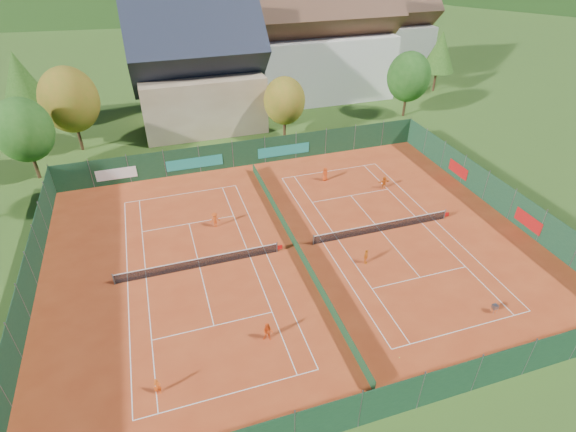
# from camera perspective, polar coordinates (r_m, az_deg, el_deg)

# --- Properties ---
(ground) EXTENTS (600.00, 600.00, 0.00)m
(ground) POSITION_cam_1_polar(r_m,az_deg,el_deg) (37.69, 0.94, -4.16)
(ground) COLOR #2D5119
(ground) RESTS_ON ground
(clay_pad) EXTENTS (40.00, 32.00, 0.01)m
(clay_pad) POSITION_cam_1_polar(r_m,az_deg,el_deg) (37.68, 0.94, -4.13)
(clay_pad) COLOR #B33D1A
(clay_pad) RESTS_ON ground
(court_markings_left) EXTENTS (11.03, 23.83, 0.00)m
(court_markings_left) POSITION_cam_1_polar(r_m,az_deg,el_deg) (36.44, -11.15, -6.42)
(court_markings_left) COLOR white
(court_markings_left) RESTS_ON ground
(court_markings_right) EXTENTS (11.03, 23.83, 0.00)m
(court_markings_right) POSITION_cam_1_polar(r_m,az_deg,el_deg) (40.48, 11.73, -1.91)
(court_markings_right) COLOR white
(court_markings_right) RESTS_ON ground
(tennis_net_left) EXTENTS (13.30, 0.10, 1.02)m
(tennis_net_left) POSITION_cam_1_polar(r_m,az_deg,el_deg) (36.13, -10.99, -5.78)
(tennis_net_left) COLOR #59595B
(tennis_net_left) RESTS_ON ground
(tennis_net_right) EXTENTS (13.30, 0.10, 1.02)m
(tennis_net_right) POSITION_cam_1_polar(r_m,az_deg,el_deg) (40.27, 12.01, -1.29)
(tennis_net_right) COLOR #59595B
(tennis_net_right) RESTS_ON ground
(court_divider) EXTENTS (0.03, 28.80, 1.00)m
(court_divider) POSITION_cam_1_polar(r_m,az_deg,el_deg) (37.37, 0.94, -3.54)
(court_divider) COLOR #153A1F
(court_divider) RESTS_ON ground
(fence_north) EXTENTS (40.00, 0.10, 3.00)m
(fence_north) POSITION_cam_1_polar(r_m,az_deg,el_deg) (50.00, -5.48, 7.91)
(fence_north) COLOR #13351D
(fence_north) RESTS_ON ground
(fence_south) EXTENTS (40.00, 0.04, 3.00)m
(fence_south) POSITION_cam_1_polar(r_m,az_deg,el_deg) (26.63, 12.92, -21.90)
(fence_south) COLOR #153B22
(fence_south) RESTS_ON ground
(fence_west) EXTENTS (0.04, 32.00, 3.00)m
(fence_west) POSITION_cam_1_polar(r_m,az_deg,el_deg) (36.93, -30.21, -7.60)
(fence_west) COLOR #133520
(fence_west) RESTS_ON ground
(fence_east) EXTENTS (0.09, 32.00, 3.00)m
(fence_east) POSITION_cam_1_polar(r_m,az_deg,el_deg) (46.31, 25.10, 2.42)
(fence_east) COLOR #153C24
(fence_east) RESTS_ON ground
(chalet) EXTENTS (16.20, 12.00, 16.00)m
(chalet) POSITION_cam_1_polar(r_m,az_deg,el_deg) (60.78, -11.39, 17.36)
(chalet) COLOR #C4AE8A
(chalet) RESTS_ON ground
(hotel_block_a) EXTENTS (21.60, 11.00, 17.25)m
(hotel_block_a) POSITION_cam_1_polar(r_m,az_deg,el_deg) (70.84, 4.15, 20.82)
(hotel_block_a) COLOR silver
(hotel_block_a) RESTS_ON ground
(hotel_block_b) EXTENTS (17.28, 10.00, 15.50)m
(hotel_block_b) POSITION_cam_1_polar(r_m,az_deg,el_deg) (83.96, 11.59, 21.79)
(hotel_block_b) COLOR silver
(hotel_block_b) RESTS_ON ground
(tree_west_front) EXTENTS (5.72, 5.72, 8.69)m
(tree_west_front) POSITION_cam_1_polar(r_m,az_deg,el_deg) (52.73, -30.58, 9.37)
(tree_west_front) COLOR #49301A
(tree_west_front) RESTS_ON ground
(tree_west_mid) EXTENTS (6.44, 6.44, 9.78)m
(tree_west_mid) POSITION_cam_1_polar(r_m,az_deg,el_deg) (57.34, -26.02, 13.11)
(tree_west_mid) COLOR #402917
(tree_west_mid) RESTS_ON ground
(tree_west_back) EXTENTS (5.60, 5.60, 10.00)m
(tree_west_back) POSITION_cam_1_polar(r_m,az_deg,el_deg) (65.81, -30.89, 14.76)
(tree_west_back) COLOR #4A341A
(tree_west_back) RESTS_ON ground
(tree_center) EXTENTS (5.01, 5.01, 7.60)m
(tree_center) POSITION_cam_1_polar(r_m,az_deg,el_deg) (55.65, -0.46, 14.42)
(tree_center) COLOR #492D1A
(tree_center) RESTS_ON ground
(tree_east_front) EXTENTS (5.72, 5.72, 8.69)m
(tree_east_front) POSITION_cam_1_polar(r_m,az_deg,el_deg) (64.55, 15.08, 16.70)
(tree_east_front) COLOR #402917
(tree_east_front) RESTS_ON ground
(tree_east_mid) EXTENTS (5.04, 5.04, 9.00)m
(tree_east_mid) POSITION_cam_1_polar(r_m,az_deg,el_deg) (76.26, 18.75, 19.17)
(tree_east_mid) COLOR #4D2F1B
(tree_east_mid) RESTS_ON ground
(tree_east_back) EXTENTS (7.15, 7.15, 10.86)m
(tree_east_back) POSITION_cam_1_polar(r_m,az_deg,el_deg) (78.63, 10.28, 21.23)
(tree_east_back) COLOR #442D18
(tree_east_back) RESTS_ON ground
(mountain_backdrop) EXTENTS (820.00, 530.00, 242.00)m
(mountain_backdrop) POSITION_cam_1_polar(r_m,az_deg,el_deg) (271.72, -9.90, 19.94)
(mountain_backdrop) COLOR black
(mountain_backdrop) RESTS_ON ground
(ball_hopper) EXTENTS (0.34, 0.34, 0.80)m
(ball_hopper) POSITION_cam_1_polar(r_m,az_deg,el_deg) (34.95, 24.81, -10.40)
(ball_hopper) COLOR slate
(ball_hopper) RESTS_ON ground
(loose_ball_0) EXTENTS (0.07, 0.07, 0.07)m
(loose_ball_0) POSITION_cam_1_polar(r_m,az_deg,el_deg) (31.74, -8.52, -13.46)
(loose_ball_0) COLOR #CCD833
(loose_ball_0) RESTS_ON ground
(loose_ball_1) EXTENTS (0.07, 0.07, 0.07)m
(loose_ball_1) POSITION_cam_1_polar(r_m,az_deg,el_deg) (30.43, 13.97, -17.05)
(loose_ball_1) COLOR #CCD833
(loose_ball_1) RESTS_ON ground
(loose_ball_2) EXTENTS (0.07, 0.07, 0.07)m
(loose_ball_2) POSITION_cam_1_polar(r_m,az_deg,el_deg) (39.60, 5.87, -2.15)
(loose_ball_2) COLOR #CCD833
(loose_ball_2) RESTS_ON ground
(loose_ball_3) EXTENTS (0.07, 0.07, 0.07)m
(loose_ball_3) POSITION_cam_1_polar(r_m,az_deg,el_deg) (41.87, -8.27, -0.14)
(loose_ball_3) COLOR #CCD833
(loose_ball_3) RESTS_ON ground
(loose_ball_4) EXTENTS (0.07, 0.07, 0.07)m
(loose_ball_4) POSITION_cam_1_polar(r_m,az_deg,el_deg) (40.00, 18.94, -3.67)
(loose_ball_4) COLOR #CCD833
(loose_ball_4) RESTS_ON ground
(player_left_near) EXTENTS (0.45, 0.30, 1.20)m
(player_left_near) POSITION_cam_1_polar(r_m,az_deg,el_deg) (28.65, -16.24, -20.10)
(player_left_near) COLOR #E95814
(player_left_near) RESTS_ON ground
(player_left_mid) EXTENTS (0.86, 0.77, 1.44)m
(player_left_mid) POSITION_cam_1_polar(r_m,az_deg,el_deg) (30.06, -2.58, -14.51)
(player_left_mid) COLOR #E44A14
(player_left_mid) RESTS_ON ground
(player_left_far) EXTENTS (0.96, 0.58, 1.45)m
(player_left_far) POSITION_cam_1_polar(r_m,az_deg,el_deg) (40.38, -9.27, -0.46)
(player_left_far) COLOR #D44712
(player_left_far) RESTS_ON ground
(player_right_near) EXTENTS (0.67, 0.84, 1.33)m
(player_right_near) POSITION_cam_1_polar(r_m,az_deg,el_deg) (36.30, 9.87, -5.10)
(player_right_near) COLOR orange
(player_right_near) RESTS_ON ground
(player_right_far_a) EXTENTS (0.85, 0.71, 1.48)m
(player_right_far_a) POSITION_cam_1_polar(r_m,az_deg,el_deg) (47.26, 4.74, 5.33)
(player_right_far_a) COLOR #CC3E12
(player_right_far_a) RESTS_ON ground
(player_right_far_b) EXTENTS (1.25, 0.46, 1.33)m
(player_right_far_b) POSITION_cam_1_polar(r_m,az_deg,el_deg) (46.73, 12.11, 4.19)
(player_right_far_b) COLOR #D35712
(player_right_far_b) RESTS_ON ground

